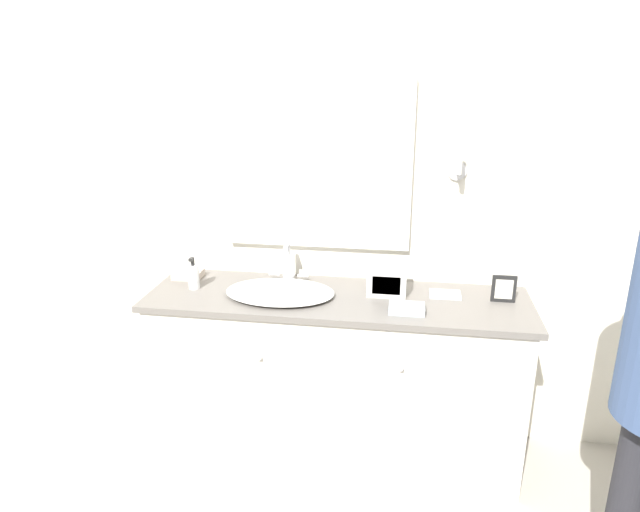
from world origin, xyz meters
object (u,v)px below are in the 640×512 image
object	(u,v)px
soap_bottle	(194,276)
appliance_box	(387,281)
picture_frame	(504,289)
sink_basin	(280,291)

from	to	relation	value
soap_bottle	appliance_box	distance (m)	0.95
soap_bottle	appliance_box	world-z (taller)	soap_bottle
soap_bottle	picture_frame	world-z (taller)	soap_bottle
sink_basin	soap_bottle	bearing A→B (deg)	177.88
sink_basin	appliance_box	size ratio (longest dim) A/B	2.85
soap_bottle	appliance_box	bearing A→B (deg)	4.83
soap_bottle	appliance_box	size ratio (longest dim) A/B	0.88
sink_basin	picture_frame	bearing A→B (deg)	4.19
appliance_box	picture_frame	xyz separation A→B (m)	(0.54, -0.02, -0.00)
picture_frame	appliance_box	bearing A→B (deg)	177.93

